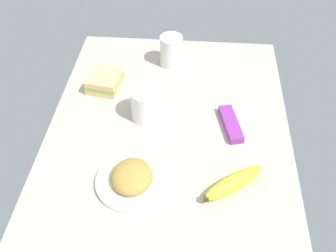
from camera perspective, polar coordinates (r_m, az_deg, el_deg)
tabletop at (r=104.53cm, az=-0.00°, el=-1.56°), size 90.00×64.00×2.00cm
plate_of_food at (r=92.52cm, az=-5.19°, el=-7.55°), size 17.14×17.14×4.74cm
coffee_mug_black at (r=105.68cm, az=-3.11°, el=3.21°), size 8.56×10.44×8.94cm
sandwich_main at (r=118.39cm, az=-9.12°, el=6.41°), size 11.11×10.29×4.40cm
glass_of_milk at (r=125.23cm, az=0.45°, el=10.64°), size 7.00×7.00×9.65cm
banana at (r=92.30cm, az=9.49°, el=-8.04°), size 13.28×15.71×3.88cm
snack_bar at (r=106.39cm, az=9.03°, el=0.29°), size 13.53×6.55×2.00cm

